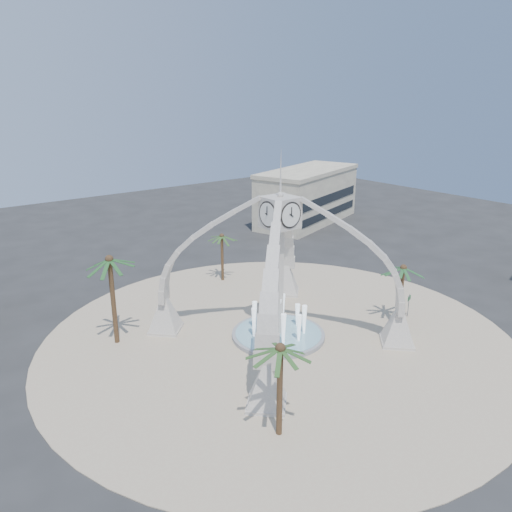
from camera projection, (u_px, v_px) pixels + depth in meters
ground at (278, 337)px, 43.07m from camera, size 140.00×140.00×0.00m
plaza at (278, 337)px, 43.06m from camera, size 40.00×40.00×0.06m
clock_tower at (279, 266)px, 41.05m from camera, size 17.94×17.94×16.30m
fountain at (278, 334)px, 42.98m from camera, size 8.00×8.00×3.62m
building_ne at (307, 196)px, 80.25m from camera, size 21.87×14.17×8.60m
palm_east at (403, 269)px, 44.12m from camera, size 3.82×3.82×6.06m
palm_west at (109, 261)px, 39.84m from camera, size 4.94×4.94×8.24m
palm_north at (222, 237)px, 54.50m from camera, size 4.29×4.29×5.82m
palm_south at (280, 350)px, 28.99m from camera, size 5.12×5.12×6.70m
street_sign at (409, 301)px, 46.43m from camera, size 0.81×0.25×2.28m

